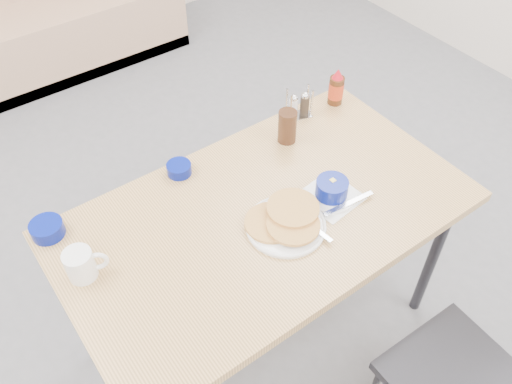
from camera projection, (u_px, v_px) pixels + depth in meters
ground at (299, 370)px, 2.25m from camera, size 6.00×6.00×0.00m
booth_bench at (34, 20)px, 3.55m from camera, size 1.90×0.56×1.22m
dining_table at (265, 224)px, 1.89m from camera, size 1.40×0.80×0.76m
pancake_plate at (286, 222)px, 1.78m from camera, size 0.27×0.28×0.05m
coffee_mug at (81, 264)px, 1.63m from camera, size 0.13×0.09×0.10m
grits_setting at (332, 191)px, 1.86m from camera, size 0.22×0.20×0.08m
creamer_bowl at (47, 229)px, 1.76m from camera, size 0.11×0.11×0.05m
butter_bowl at (179, 169)px, 1.96m from camera, size 0.09×0.09×0.04m
amber_tumbler at (287, 126)px, 2.05m from camera, size 0.09×0.09×0.13m
condiment_caddy at (299, 107)px, 2.17m from camera, size 0.12×0.09×0.13m
syrup_bottle at (336, 88)px, 2.21m from camera, size 0.06×0.06×0.16m
sugar_wrapper at (266, 232)px, 1.78m from camera, size 0.04×0.04×0.00m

